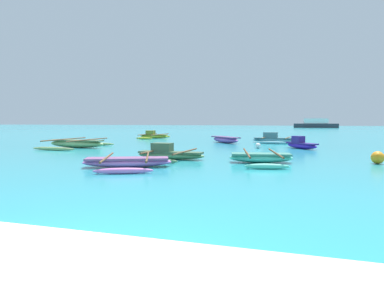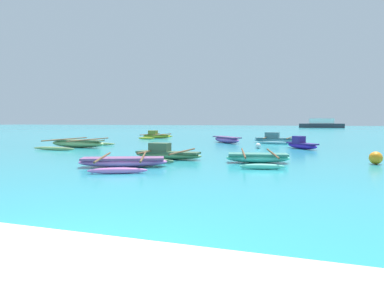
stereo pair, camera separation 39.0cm
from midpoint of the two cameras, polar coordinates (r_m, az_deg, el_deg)
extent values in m
plane|color=teal|center=(4.36, -22.69, -18.98)|extent=(240.00, 240.00, 0.00)
ellipsoid|color=#D174C5|center=(12.64, -10.53, -3.00)|extent=(3.26, 2.00, 0.34)
cube|color=#7F4C79|center=(12.63, -10.53, -2.40)|extent=(3.01, 1.87, 0.08)
cylinder|color=brown|center=(12.57, -7.27, -2.12)|extent=(1.34, 3.02, 0.07)
cylinder|color=brown|center=(12.71, -13.77, -2.13)|extent=(1.34, 3.02, 0.07)
ellipsoid|color=#D174C5|center=(14.26, -9.90, -2.50)|extent=(1.82, 0.93, 0.20)
ellipsoid|color=#D174C5|center=(11.05, -11.33, -4.37)|extent=(1.82, 0.93, 0.20)
ellipsoid|color=#90B16B|center=(22.60, -18.08, 0.07)|extent=(3.80, 0.78, 0.49)
cube|color=#5C6E47|center=(22.59, -18.09, 0.59)|extent=(3.50, 0.74, 0.08)
cylinder|color=brown|center=(22.10, -16.30, 0.71)|extent=(0.08, 4.31, 0.07)
cylinder|color=brown|center=(23.10, -19.80, 0.77)|extent=(0.08, 4.31, 0.07)
ellipsoid|color=#90B16B|center=(24.38, -15.09, 0.06)|extent=(2.84, 0.21, 0.20)
ellipsoid|color=#90B16B|center=(20.92, -21.54, -0.70)|extent=(2.84, 0.21, 0.20)
ellipsoid|color=#9D5AB9|center=(26.06, 6.21, 0.71)|extent=(2.87, 3.07, 0.47)
cube|color=#633E72|center=(26.05, 6.21, 1.14)|extent=(2.66, 2.85, 0.08)
ellipsoid|color=#4623B8|center=(21.48, 18.38, -0.30)|extent=(2.04, 2.18, 0.36)
cube|color=navy|center=(21.47, 18.38, 0.08)|extent=(1.89, 2.02, 0.08)
cube|color=navy|center=(21.68, 17.87, 0.75)|extent=(0.81, 0.83, 0.40)
ellipsoid|color=#5B8F5B|center=(15.00, -3.29, -1.88)|extent=(3.12, 0.74, 0.33)
cube|color=#3F5B3F|center=(14.99, -3.29, -1.40)|extent=(2.87, 0.71, 0.08)
cube|color=#3F5B3F|center=(15.12, -4.65, -0.51)|extent=(0.88, 0.59, 0.37)
cylinder|color=brown|center=(14.73, -0.78, -1.26)|extent=(0.14, 3.02, 0.07)
cylinder|color=brown|center=(15.26, -5.71, -1.09)|extent=(0.14, 3.02, 0.07)
ellipsoid|color=#5B8F5B|center=(16.40, -1.24, -1.62)|extent=(1.83, 0.24, 0.20)
ellipsoid|color=#5B8F5B|center=(13.63, -5.74, -2.76)|extent=(1.83, 0.24, 0.20)
ellipsoid|color=gold|center=(33.07, -5.63, 1.28)|extent=(2.87, 0.74, 0.35)
cube|color=olive|center=(33.07, -5.63, 1.51)|extent=(2.64, 0.71, 0.08)
cube|color=olive|center=(33.21, -6.19, 1.93)|extent=(0.81, 0.59, 0.39)
cylinder|color=brown|center=(32.79, -4.62, 1.61)|extent=(0.18, 4.16, 0.07)
cylinder|color=brown|center=(33.34, -6.63, 1.63)|extent=(0.18, 4.16, 0.07)
ellipsoid|color=gold|center=(34.97, -4.17, 1.30)|extent=(1.66, 0.25, 0.20)
ellipsoid|color=gold|center=(31.21, -7.27, 0.97)|extent=(1.66, 0.25, 0.20)
ellipsoid|color=#66ABBB|center=(26.92, 14.57, 0.60)|extent=(3.75, 1.01, 0.38)
cube|color=#456A73|center=(26.91, 14.58, 0.92)|extent=(3.45, 0.95, 0.08)
cube|color=#456A73|center=(26.97, 13.61, 1.46)|extent=(1.08, 0.68, 0.41)
cylinder|color=brown|center=(26.80, 16.34, 1.00)|extent=(0.35, 3.34, 0.07)
cylinder|color=brown|center=(27.04, 12.83, 1.09)|extent=(0.35, 3.34, 0.07)
ellipsoid|color=#66ABBB|center=(28.57, 15.06, 0.60)|extent=(2.52, 0.41, 0.20)
ellipsoid|color=#66ABBB|center=(25.27, 14.01, 0.21)|extent=(2.52, 0.41, 0.20)
ellipsoid|color=#5AD4B5|center=(13.94, 11.69, -2.32)|extent=(2.64, 1.31, 0.37)
cube|color=#3E8170|center=(13.92, 11.70, -1.72)|extent=(2.43, 1.24, 0.08)
cylinder|color=brown|center=(13.98, 14.02, -1.49)|extent=(0.83, 3.73, 0.07)
cylinder|color=brown|center=(13.88, 9.37, -1.46)|extent=(0.83, 3.73, 0.07)
ellipsoid|color=#5AD4B5|center=(15.82, 11.07, -1.89)|extent=(1.57, 0.51, 0.20)
ellipsoid|color=#5AD4B5|center=(12.07, 12.50, -3.69)|extent=(1.57, 0.51, 0.20)
sphere|color=white|center=(21.07, 11.48, -0.29)|extent=(0.33, 0.33, 0.33)
sphere|color=orange|center=(15.03, 28.96, -2.04)|extent=(0.49, 0.49, 0.49)
cube|color=#2D333D|center=(87.55, 20.86, 2.87)|extent=(10.15, 2.23, 1.02)
cube|color=white|center=(87.54, 20.88, 3.60)|extent=(5.58, 1.90, 1.22)
camera|label=1|loc=(0.20, -89.47, 0.04)|focal=32.00mm
camera|label=2|loc=(0.20, 90.53, -0.04)|focal=32.00mm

